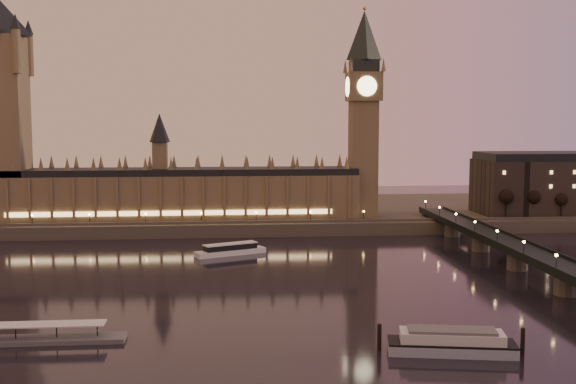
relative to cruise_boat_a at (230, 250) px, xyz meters
name	(u,v)px	position (x,y,z in m)	size (l,w,h in m)	color
ground	(271,287)	(12.78, -58.18, -2.09)	(700.00, 700.00, 0.00)	black
far_embankment	(305,212)	(42.78, 106.82, 0.91)	(560.00, 130.00, 6.00)	#423D35
palace_of_westminster	(173,188)	(-27.35, 62.81, 19.62)	(180.00, 26.62, 52.00)	brown
victoria_tower	(1,96)	(-107.22, 62.82, 63.70)	(31.68, 31.68, 118.00)	brown
big_ben	(364,101)	(66.77, 62.80, 61.86)	(17.68, 17.68, 104.00)	brown
westminster_bridge	(539,266)	(104.39, -58.18, 3.43)	(13.20, 260.00, 15.30)	black
bare_tree_0	(510,199)	(137.99, 50.82, 13.66)	(6.41, 6.41, 13.04)	black
bare_tree_1	(536,199)	(151.49, 50.82, 13.66)	(6.41, 6.41, 13.04)	black
bare_tree_2	(562,199)	(164.99, 50.82, 13.66)	(6.41, 6.41, 13.04)	black
cruise_boat_a	(230,250)	(0.00, 0.00, 0.00)	(29.64, 18.07, 4.74)	silver
moored_barge	(452,342)	(50.99, -129.34, 0.59)	(34.00, 13.76, 6.34)	#92A2B9
pontoon_pier	(40,337)	(-48.46, -111.88, -0.89)	(41.76, 6.96, 11.14)	#595B5E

